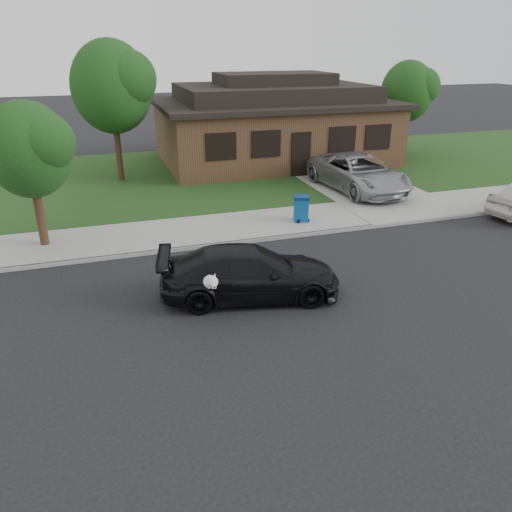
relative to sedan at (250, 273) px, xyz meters
name	(u,v)px	position (x,y,z in m)	size (l,w,h in m)	color
ground	(318,282)	(2.08, 0.21, -0.69)	(120.00, 120.00, 0.00)	black
sidewalk	(262,224)	(2.08, 5.21, -0.63)	(60.00, 3.00, 0.12)	gray
curb	(276,238)	(2.08, 3.71, -0.63)	(60.00, 0.12, 0.12)	gray
lawn	(212,174)	(2.08, 13.21, -0.62)	(60.00, 13.00, 0.13)	#193814
driveway	(345,179)	(8.08, 10.21, -0.62)	(4.50, 13.00, 0.14)	gray
sedan	(250,273)	(0.00, 0.00, 0.00)	(5.00, 2.81, 1.37)	black
minivan	(358,173)	(7.55, 8.07, 0.23)	(2.58, 5.59, 1.55)	#9EA1A5
recycling_bin	(301,208)	(3.54, 4.99, -0.09)	(0.72, 0.72, 0.95)	#0C4A8C
house	(273,123)	(6.09, 15.21, 1.45)	(12.60, 8.60, 4.65)	#422B1C
tree_0	(115,85)	(-2.25, 13.09, 3.79)	(3.78, 3.60, 6.34)	#332114
tree_1	(410,90)	(14.22, 14.61, 3.03)	(3.15, 3.00, 5.25)	#332114
tree_2	(32,148)	(-5.30, 5.32, 2.58)	(2.73, 2.60, 4.59)	#332114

